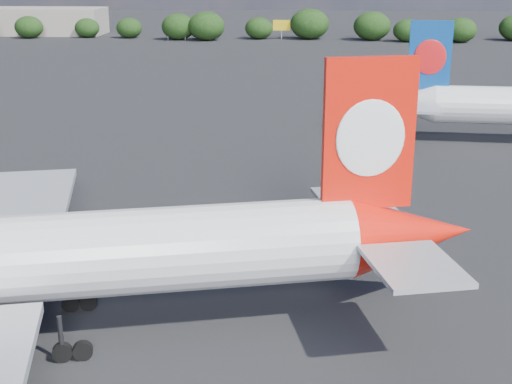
{
  "coord_description": "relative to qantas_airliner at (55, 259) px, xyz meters",
  "views": [
    {
      "loc": [
        18.87,
        -30.55,
        21.86
      ],
      "look_at": [
        16.0,
        12.0,
        8.0
      ],
      "focal_mm": 50.0,
      "sensor_mm": 36.0,
      "label": 1
    }
  ],
  "objects": [
    {
      "name": "ground",
      "position": [
        -4.37,
        52.57,
        -5.04
      ],
      "size": [
        500.0,
        500.0,
        0.0
      ],
      "primitive_type": "plane",
      "color": "black",
      "rests_on": "ground"
    },
    {
      "name": "qantas_airliner",
      "position": [
        0.0,
        0.0,
        0.0
      ],
      "size": [
        50.27,
        48.11,
        16.54
      ],
      "color": "silver",
      "rests_on": "ground"
    },
    {
      "name": "terminal_building",
      "position": [
        -69.37,
        184.57,
        -1.04
      ],
      "size": [
        42.0,
        16.0,
        8.0
      ],
      "color": "gray",
      "rests_on": "ground"
    },
    {
      "name": "highway_sign",
      "position": [
        -22.37,
        168.57,
        -1.91
      ],
      "size": [
        6.0,
        0.3,
        4.5
      ],
      "color": "#14671A",
      "rests_on": "ground"
    },
    {
      "name": "billboard_yellow",
      "position": [
        7.63,
        174.57,
        -1.17
      ],
      "size": [
        5.0,
        0.3,
        5.5
      ],
      "color": "gold",
      "rests_on": "ground"
    },
    {
      "name": "horizon_treeline",
      "position": [
        10.24,
        172.22,
        -1.11
      ],
      "size": [
        208.48,
        16.32,
        8.87
      ],
      "color": "black",
      "rests_on": "ground"
    }
  ]
}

